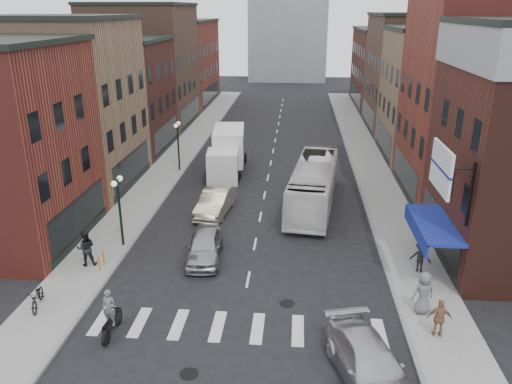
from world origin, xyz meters
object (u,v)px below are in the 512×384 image
billboard_sign (443,170)px  ped_left_solo (86,248)px  sedan_left_near (205,246)px  sedan_left_far (216,202)px  curb_car (370,365)px  ped_right_c (424,293)px  streetlamp_near (119,199)px  ped_right_a (421,257)px  bike_rack (101,261)px  box_truck (227,152)px  transit_bus (313,184)px  parked_bicycle (37,297)px  motorcycle_rider (110,314)px  ped_right_b (440,318)px  streetlamp_far (178,137)px

billboard_sign → ped_left_solo: bearing=176.5°
sedan_left_near → sedan_left_far: 6.36m
curb_car → ped_right_c: ped_right_c is taller
sedan_left_near → curb_car: (7.59, -8.86, -0.01)m
sedan_left_near → curb_car: bearing=-53.5°
sedan_left_near → streetlamp_near: bearing=164.3°
sedan_left_near → ped_left_solo: size_ratio=2.31×
ped_left_solo → ped_right_a: bearing=163.8°
bike_rack → ped_left_solo: bearing=164.3°
box_truck → ped_left_solo: size_ratio=4.19×
transit_bus → ped_right_a: size_ratio=6.79×
sedan_left_far → parked_bicycle: 13.26m
box_truck → transit_bus: (6.82, -6.84, -0.16)m
motorcycle_rider → sedan_left_near: 7.43m
ped_right_a → ped_right_b: size_ratio=0.98×
motorcycle_rider → sedan_left_near: (2.63, 6.94, -0.23)m
ped_right_b → curb_car: bearing=48.8°
streetlamp_near → ped_right_b: bearing=-24.4°
curb_car → streetlamp_far: bearing=101.9°
motorcycle_rider → sedan_left_near: size_ratio=0.48×
transit_bus → curb_car: bearing=-77.6°
ped_right_a → ped_right_c: size_ratio=0.83×
curb_car → ped_right_a: ped_right_a is taller
curb_car → parked_bicycle: 14.55m
ped_left_solo → ped_right_c: (16.34, -2.96, 0.01)m
sedan_left_far → curb_car: (8.03, -15.20, -0.04)m
parked_bicycle → transit_bus: bearing=32.2°
streetlamp_far → ped_right_c: 24.79m
transit_bus → billboard_sign: bearing=-57.5°
streetlamp_near → ped_left_solo: (-1.05, -2.46, -1.80)m
box_truck → parked_bicycle: bearing=-110.8°
motorcycle_rider → sedan_left_near: motorcycle_rider is taller
streetlamp_near → sedan_left_far: (4.43, 5.34, -2.11)m
sedan_left_near → ped_right_a: size_ratio=2.74×
box_truck → ped_right_b: size_ratio=4.88×
sedan_left_far → ped_right_c: bearing=-37.7°
box_truck → ped_left_solo: 17.33m
billboard_sign → transit_bus: 12.80m
sedan_left_far → ped_right_a: bearing=-24.2°
box_truck → ped_right_c: box_truck is taller
parked_bicycle → curb_car: bearing=-29.1°
parked_bicycle → sedan_left_near: bearing=24.2°
streetlamp_far → ped_right_a: (16.01, -15.69, -1.95)m
billboard_sign → sedan_left_near: billboard_sign is taller
streetlamp_near → parked_bicycle: size_ratio=2.21×
streetlamp_near → parked_bicycle: bearing=-104.7°
billboard_sign → sedan_left_near: 12.60m
motorcycle_rider → ped_right_a: 15.13m
streetlamp_far → bike_rack: 16.87m
streetlamp_near → curb_car: 16.03m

